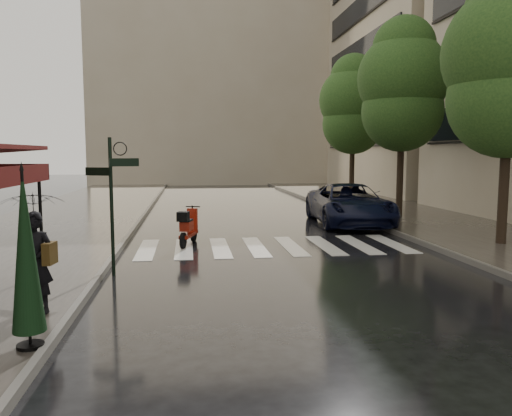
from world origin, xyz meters
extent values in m
plane|color=black|center=(0.00, 0.00, 0.00)|extent=(120.00, 120.00, 0.00)
cube|color=#38332D|center=(-4.50, 12.00, 0.06)|extent=(6.00, 60.00, 0.12)
cube|color=#38332D|center=(10.25, 12.00, 0.06)|extent=(5.50, 60.00, 0.12)
cube|color=#595651|center=(-1.45, 12.00, 0.07)|extent=(0.12, 60.00, 0.16)
cube|color=#595651|center=(7.45, 12.00, 0.07)|extent=(0.12, 60.00, 0.16)
cube|color=silver|center=(-0.70, 6.00, 0.01)|extent=(0.50, 3.20, 0.01)
cube|color=silver|center=(0.35, 6.00, 0.01)|extent=(0.50, 3.20, 0.01)
cube|color=silver|center=(1.40, 6.00, 0.01)|extent=(0.50, 3.20, 0.01)
cube|color=silver|center=(2.45, 6.00, 0.01)|extent=(0.50, 3.20, 0.01)
cube|color=silver|center=(3.50, 6.00, 0.01)|extent=(0.50, 3.20, 0.01)
cube|color=silver|center=(4.55, 6.00, 0.01)|extent=(0.50, 3.20, 0.01)
cube|color=silver|center=(5.60, 6.00, 0.01)|extent=(0.50, 3.20, 0.01)
cube|color=silver|center=(6.65, 6.00, 0.01)|extent=(0.50, 3.20, 0.01)
cylinder|color=black|center=(-2.65, 2.75, 1.29)|extent=(0.07, 0.07, 2.35)
cylinder|color=black|center=(-1.20, 3.00, 1.55)|extent=(0.08, 0.08, 3.10)
cube|color=black|center=(-0.90, 3.00, 2.55)|extent=(0.62, 0.26, 0.18)
cube|color=black|center=(-1.48, 3.00, 2.35)|extent=(0.56, 0.29, 0.18)
cube|color=tan|center=(16.50, 26.00, 9.25)|extent=(8.00, 16.00, 18.50)
cube|color=tan|center=(3.00, 38.00, 10.00)|extent=(22.00, 6.00, 20.00)
cylinder|color=black|center=(9.60, 5.00, 2.25)|extent=(0.28, 0.28, 4.26)
sphere|color=#193C16|center=(9.60, 5.00, 4.30)|extent=(3.40, 3.40, 3.40)
sphere|color=#193C16|center=(9.60, 5.00, 5.59)|extent=(3.80, 3.80, 3.80)
cylinder|color=black|center=(9.50, 12.00, 2.36)|extent=(0.28, 0.28, 4.48)
sphere|color=#193C16|center=(9.50, 12.00, 4.52)|extent=(3.40, 3.40, 3.40)
sphere|color=#193C16|center=(9.50, 12.00, 5.88)|extent=(3.80, 3.80, 3.80)
sphere|color=#193C16|center=(9.50, 12.00, 7.16)|extent=(2.60, 2.60, 2.60)
cylinder|color=black|center=(9.70, 19.00, 2.30)|extent=(0.28, 0.28, 4.37)
sphere|color=#193C16|center=(9.70, 19.00, 4.41)|extent=(3.40, 3.40, 3.40)
sphere|color=#193C16|center=(9.70, 19.00, 5.74)|extent=(3.80, 3.80, 3.80)
sphere|color=#193C16|center=(9.70, 19.00, 6.98)|extent=(2.60, 2.60, 2.60)
imported|color=black|center=(-2.00, 0.05, 0.96)|extent=(0.68, 0.50, 1.69)
imported|color=black|center=(-2.00, 0.05, 2.13)|extent=(1.16, 1.17, 0.92)
cube|color=#473213|center=(-1.75, 0.01, 1.12)|extent=(0.19, 0.33, 0.36)
cylinder|color=black|center=(0.33, 6.03, 0.24)|extent=(0.22, 0.48, 0.47)
cylinder|color=black|center=(0.64, 7.21, 0.24)|extent=(0.22, 0.48, 0.47)
cube|color=maroon|center=(0.49, 6.64, 0.31)|extent=(0.60, 1.31, 0.10)
cube|color=maroon|center=(0.43, 6.41, 0.61)|extent=(0.42, 0.60, 0.28)
cube|color=maroon|center=(0.61, 7.07, 0.69)|extent=(0.33, 0.20, 0.74)
cylinder|color=black|center=(0.63, 7.17, 1.10)|extent=(0.45, 0.15, 0.04)
cube|color=black|center=(0.33, 6.06, 0.93)|extent=(0.38, 0.37, 0.28)
imported|color=black|center=(6.68, 10.24, 0.79)|extent=(2.99, 5.83, 1.57)
cylinder|color=black|center=(-1.65, -1.50, 0.14)|extent=(0.36, 0.36, 0.05)
cylinder|color=black|center=(-1.65, -1.50, 1.35)|extent=(0.04, 0.04, 2.35)
cone|color=black|center=(-1.65, -1.50, 1.46)|extent=(0.44, 0.44, 2.23)
camera|label=1|loc=(0.52, -8.39, 2.74)|focal=35.00mm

